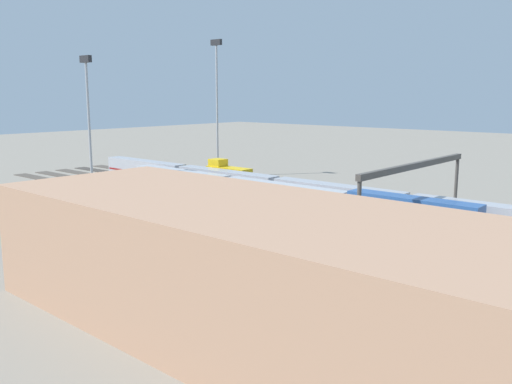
{
  "coord_description": "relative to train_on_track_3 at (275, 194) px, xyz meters",
  "views": [
    {
      "loc": [
        -50.5,
        68.53,
        17.71
      ],
      "look_at": [
        5.6,
        4.66,
        2.5
      ],
      "focal_mm": 38.12,
      "sensor_mm": 36.0,
      "label": 1
    }
  ],
  "objects": [
    {
      "name": "track_bed_3",
      "position": [
        -3.47,
        0.0,
        -2.05
      ],
      "size": [
        140.0,
        2.8,
        0.12
      ],
      "primitive_type": "cube",
      "color": "#4C443D",
      "rests_on": "ground_plane"
    },
    {
      "name": "light_mast_1",
      "position": [
        31.74,
        13.1,
        13.7
      ],
      "size": [
        2.8,
        0.7,
        24.44
      ],
      "color": "#9EA0A5",
      "rests_on": "ground_plane"
    },
    {
      "name": "train_on_track_2",
      "position": [
        -8.38,
        -5.0,
        -0.11
      ],
      "size": [
        119.8,
        3.06,
        3.8
      ],
      "color": "#A8AAB2",
      "rests_on": "ground_plane"
    },
    {
      "name": "maintenance_shed",
      "position": [
        -27.59,
        37.23,
        2.83
      ],
      "size": [
        44.76,
        16.62,
        9.88
      ],
      "primitive_type": "cube",
      "color": "tan",
      "rests_on": "ground_plane"
    },
    {
      "name": "track_bed_4",
      "position": [
        -3.47,
        5.0,
        -2.05
      ],
      "size": [
        140.0,
        2.8,
        0.12
      ],
      "primitive_type": "cube",
      "color": "#4C443D",
      "rests_on": "ground_plane"
    },
    {
      "name": "signal_gantry",
      "position": [
        -22.41,
        -2.5,
        5.44
      ],
      "size": [
        0.7,
        30.0,
        8.8
      ],
      "color": "#4C4742",
      "rests_on": "ground_plane"
    },
    {
      "name": "ground_plane",
      "position": [
        -3.47,
        -2.5,
        -2.11
      ],
      "size": [
        400.0,
        400.0,
        0.0
      ],
      "primitive_type": "plane",
      "color": "gray"
    },
    {
      "name": "track_bed_1",
      "position": [
        -3.47,
        -10.0,
        -2.05
      ],
      "size": [
        140.0,
        2.8,
        0.12
      ],
      "primitive_type": "cube",
      "color": "#4C443D",
      "rests_on": "ground_plane"
    },
    {
      "name": "track_bed_5",
      "position": [
        -3.47,
        10.0,
        -2.05
      ],
      "size": [
        140.0,
        2.8,
        0.12
      ],
      "primitive_type": "cube",
      "color": "#4C443D",
      "rests_on": "ground_plane"
    },
    {
      "name": "train_on_track_3",
      "position": [
        0.0,
        0.0,
        0.0
      ],
      "size": [
        66.4,
        3.0,
        4.4
      ],
      "color": "#285193",
      "rests_on": "ground_plane"
    },
    {
      "name": "track_bed_2",
      "position": [
        -3.47,
        -5.0,
        -2.05
      ],
      "size": [
        140.0,
        2.8,
        0.12
      ],
      "primitive_type": "cube",
      "color": "#3D3833",
      "rests_on": "ground_plane"
    },
    {
      "name": "track_bed_0",
      "position": [
        -3.47,
        -15.0,
        -2.05
      ],
      "size": [
        140.0,
        2.8,
        0.12
      ],
      "primitive_type": "cube",
      "color": "#4C443D",
      "rests_on": "ground_plane"
    },
    {
      "name": "light_mast_0",
      "position": [
        30.55,
        -17.45,
        16.35
      ],
      "size": [
        2.8,
        0.7,
        29.29
      ],
      "color": "#9EA0A5",
      "rests_on": "ground_plane"
    },
    {
      "name": "train_on_track_1",
      "position": [
        20.22,
        -10.0,
        0.04
      ],
      "size": [
        10.0,
        3.0,
        5.0
      ],
      "color": "gold",
      "rests_on": "ground_plane"
    }
  ]
}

